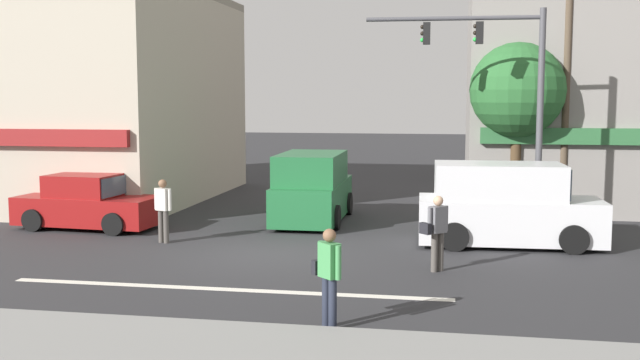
{
  "coord_description": "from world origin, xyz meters",
  "views": [
    {
      "loc": [
        4.42,
        -17.43,
        3.8
      ],
      "look_at": [
        0.93,
        2.0,
        1.6
      ],
      "focal_mm": 42.0,
      "sensor_mm": 36.0,
      "label": 1
    }
  ],
  "objects_px": {
    "street_tree": "(518,91)",
    "sedan_approaching_near": "(88,204)",
    "van_crossing_leftbound": "(312,189)",
    "pedestrian_foreground_with_bag": "(329,272)",
    "pedestrian_far_side": "(163,207)",
    "utility_pole_far_right": "(567,79)",
    "utility_pole_near_left": "(82,100)",
    "pedestrian_mid_crossing": "(437,229)",
    "van_waiting_far": "(506,207)",
    "traffic_light_mast": "(504,83)"
  },
  "relations": [
    {
      "from": "van_crossing_leftbound",
      "to": "pedestrian_far_side",
      "type": "distance_m",
      "value": 5.12
    },
    {
      "from": "pedestrian_mid_crossing",
      "to": "street_tree",
      "type": "bearing_deg",
      "value": 73.84
    },
    {
      "from": "van_crossing_leftbound",
      "to": "traffic_light_mast",
      "type": "bearing_deg",
      "value": -9.08
    },
    {
      "from": "utility_pole_far_right",
      "to": "sedan_approaching_near",
      "type": "height_order",
      "value": "utility_pole_far_right"
    },
    {
      "from": "pedestrian_foreground_with_bag",
      "to": "pedestrian_mid_crossing",
      "type": "height_order",
      "value": "same"
    },
    {
      "from": "van_waiting_far",
      "to": "sedan_approaching_near",
      "type": "bearing_deg",
      "value": 178.01
    },
    {
      "from": "street_tree",
      "to": "utility_pole_near_left",
      "type": "height_order",
      "value": "utility_pole_near_left"
    },
    {
      "from": "street_tree",
      "to": "utility_pole_near_left",
      "type": "distance_m",
      "value": 13.93
    },
    {
      "from": "pedestrian_mid_crossing",
      "to": "pedestrian_far_side",
      "type": "relative_size",
      "value": 1.0
    },
    {
      "from": "utility_pole_near_left",
      "to": "pedestrian_mid_crossing",
      "type": "distance_m",
      "value": 13.62
    },
    {
      "from": "van_waiting_far",
      "to": "pedestrian_foreground_with_bag",
      "type": "xyz_separation_m",
      "value": [
        -3.32,
        -7.64,
        -0.05
      ]
    },
    {
      "from": "utility_pole_far_right",
      "to": "sedan_approaching_near",
      "type": "bearing_deg",
      "value": -163.45
    },
    {
      "from": "street_tree",
      "to": "van_crossing_leftbound",
      "type": "xyz_separation_m",
      "value": [
        -6.13,
        -1.69,
        -2.98
      ]
    },
    {
      "from": "sedan_approaching_near",
      "to": "pedestrian_foreground_with_bag",
      "type": "bearing_deg",
      "value": -43.73
    },
    {
      "from": "utility_pole_far_right",
      "to": "van_crossing_leftbound",
      "type": "height_order",
      "value": "utility_pole_far_right"
    },
    {
      "from": "street_tree",
      "to": "sedan_approaching_near",
      "type": "xyz_separation_m",
      "value": [
        -12.29,
        -4.03,
        -3.27
      ]
    },
    {
      "from": "van_crossing_leftbound",
      "to": "pedestrian_far_side",
      "type": "xyz_separation_m",
      "value": [
        -3.2,
        -3.99,
        -0.06
      ]
    },
    {
      "from": "utility_pole_far_right",
      "to": "van_crossing_leftbound",
      "type": "bearing_deg",
      "value": -167.04
    },
    {
      "from": "utility_pole_near_left",
      "to": "pedestrian_far_side",
      "type": "height_order",
      "value": "utility_pole_near_left"
    },
    {
      "from": "pedestrian_mid_crossing",
      "to": "pedestrian_far_side",
      "type": "height_order",
      "value": "same"
    },
    {
      "from": "sedan_approaching_near",
      "to": "pedestrian_foreground_with_bag",
      "type": "xyz_separation_m",
      "value": [
        8.42,
        -8.05,
        0.24
      ]
    },
    {
      "from": "street_tree",
      "to": "traffic_light_mast",
      "type": "height_order",
      "value": "traffic_light_mast"
    },
    {
      "from": "sedan_approaching_near",
      "to": "pedestrian_far_side",
      "type": "distance_m",
      "value": 3.41
    },
    {
      "from": "utility_pole_far_right",
      "to": "pedestrian_far_side",
      "type": "bearing_deg",
      "value": -151.96
    },
    {
      "from": "street_tree",
      "to": "pedestrian_mid_crossing",
      "type": "bearing_deg",
      "value": -106.16
    },
    {
      "from": "van_waiting_far",
      "to": "pedestrian_foreground_with_bag",
      "type": "height_order",
      "value": "van_waiting_far"
    },
    {
      "from": "van_crossing_leftbound",
      "to": "pedestrian_foreground_with_bag",
      "type": "relative_size",
      "value": 2.77
    },
    {
      "from": "van_waiting_far",
      "to": "pedestrian_mid_crossing",
      "type": "xyz_separation_m",
      "value": [
        -1.67,
        -3.25,
        -0.05
      ]
    },
    {
      "from": "street_tree",
      "to": "pedestrian_mid_crossing",
      "type": "xyz_separation_m",
      "value": [
        -2.23,
        -7.68,
        -3.03
      ]
    },
    {
      "from": "traffic_light_mast",
      "to": "pedestrian_mid_crossing",
      "type": "distance_m",
      "value": 6.26
    },
    {
      "from": "street_tree",
      "to": "van_crossing_leftbound",
      "type": "distance_m",
      "value": 7.02
    },
    {
      "from": "street_tree",
      "to": "utility_pole_far_right",
      "type": "relative_size",
      "value": 0.66
    },
    {
      "from": "sedan_approaching_near",
      "to": "traffic_light_mast",
      "type": "bearing_deg",
      "value": 7.05
    },
    {
      "from": "street_tree",
      "to": "sedan_approaching_near",
      "type": "height_order",
      "value": "street_tree"
    },
    {
      "from": "pedestrian_far_side",
      "to": "pedestrian_foreground_with_bag",
      "type": "bearing_deg",
      "value": -49.57
    },
    {
      "from": "utility_pole_far_right",
      "to": "van_waiting_far",
      "type": "height_order",
      "value": "utility_pole_far_right"
    },
    {
      "from": "utility_pole_near_left",
      "to": "pedestrian_mid_crossing",
      "type": "xyz_separation_m",
      "value": [
        11.65,
        -6.51,
        -2.74
      ]
    },
    {
      "from": "van_waiting_far",
      "to": "pedestrian_mid_crossing",
      "type": "bearing_deg",
      "value": -117.24
    },
    {
      "from": "pedestrian_foreground_with_bag",
      "to": "traffic_light_mast",
      "type": "bearing_deg",
      "value": 70.77
    },
    {
      "from": "traffic_light_mast",
      "to": "pedestrian_far_side",
      "type": "xyz_separation_m",
      "value": [
        -8.76,
        -3.1,
        -3.23
      ]
    },
    {
      "from": "van_crossing_leftbound",
      "to": "sedan_approaching_near",
      "type": "distance_m",
      "value": 6.6
    },
    {
      "from": "traffic_light_mast",
      "to": "van_waiting_far",
      "type": "relative_size",
      "value": 1.32
    },
    {
      "from": "sedan_approaching_near",
      "to": "pedestrian_far_side",
      "type": "xyz_separation_m",
      "value": [
        2.97,
        -1.65,
        0.24
      ]
    },
    {
      "from": "utility_pole_near_left",
      "to": "traffic_light_mast",
      "type": "relative_size",
      "value": 1.14
    },
    {
      "from": "pedestrian_mid_crossing",
      "to": "traffic_light_mast",
      "type": "bearing_deg",
      "value": 71.93
    },
    {
      "from": "pedestrian_foreground_with_bag",
      "to": "van_crossing_leftbound",
      "type": "bearing_deg",
      "value": 102.22
    },
    {
      "from": "van_crossing_leftbound",
      "to": "van_waiting_far",
      "type": "relative_size",
      "value": 0.99
    },
    {
      "from": "van_crossing_leftbound",
      "to": "pedestrian_foreground_with_bag",
      "type": "bearing_deg",
      "value": -77.78
    },
    {
      "from": "sedan_approaching_near",
      "to": "pedestrian_foreground_with_bag",
      "type": "relative_size",
      "value": 2.53
    },
    {
      "from": "street_tree",
      "to": "traffic_light_mast",
      "type": "relative_size",
      "value": 0.88
    }
  ]
}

